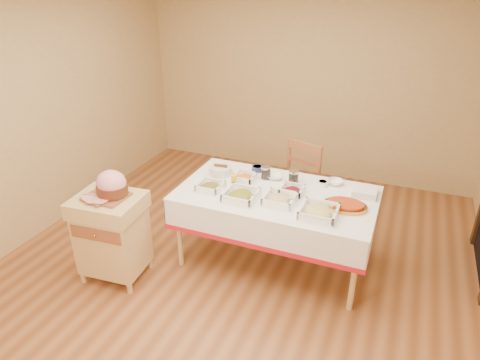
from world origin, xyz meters
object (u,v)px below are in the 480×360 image
object	(u,v)px
dining_chair	(296,188)
ham_on_board	(111,186)
preserve_jar_left	(266,173)
plate_stack	(365,192)
mustard_bottle	(234,181)
brass_platter	(345,205)
preserve_jar_right	(294,177)
bread_basket	(221,170)
butcher_cart	(112,232)
dining_table	(276,208)

from	to	relation	value
dining_chair	ham_on_board	distance (m)	1.95
preserve_jar_left	plate_stack	distance (m)	0.96
mustard_bottle	brass_platter	bearing A→B (deg)	1.03
preserve_jar_right	bread_basket	distance (m)	0.74
mustard_bottle	brass_platter	distance (m)	1.05
dining_chair	plate_stack	size ratio (longest dim) A/B	4.50
preserve_jar_left	plate_stack	xyz separation A→B (m)	(0.96, 0.01, -0.02)
preserve_jar_left	plate_stack	bearing A→B (deg)	0.84
dining_chair	mustard_bottle	bearing A→B (deg)	-120.29
preserve_jar_right	mustard_bottle	world-z (taller)	mustard_bottle
butcher_cart	bread_basket	xyz separation A→B (m)	(0.66, 0.95, 0.33)
brass_platter	preserve_jar_left	bearing A→B (deg)	160.66
mustard_bottle	plate_stack	xyz separation A→B (m)	(1.17, 0.32, -0.04)
dining_table	bread_basket	size ratio (longest dim) A/B	8.14
mustard_bottle	brass_platter	size ratio (longest dim) A/B	0.45
mustard_bottle	preserve_jar_right	bearing A→B (deg)	32.95
dining_table	dining_chair	world-z (taller)	dining_chair
dining_chair	preserve_jar_right	xyz separation A→B (m)	(0.07, -0.40, 0.31)
dining_chair	preserve_jar_left	xyz separation A→B (m)	(-0.21, -0.41, 0.31)
dining_chair	preserve_jar_left	bearing A→B (deg)	-117.06
dining_table	butcher_cart	bearing A→B (deg)	-148.93
bread_basket	brass_platter	distance (m)	1.30
preserve_jar_left	plate_stack	size ratio (longest dim) A/B	0.58
butcher_cart	dining_table	bearing A→B (deg)	31.07
ham_on_board	mustard_bottle	distance (m)	1.11
dining_chair	ham_on_board	bearing A→B (deg)	-132.16
mustard_bottle	bread_basket	world-z (taller)	mustard_bottle
ham_on_board	mustard_bottle	size ratio (longest dim) A/B	2.23
dining_chair	preserve_jar_left	size ratio (longest dim) A/B	7.78
ham_on_board	preserve_jar_right	size ratio (longest dim) A/B	2.96
preserve_jar_right	plate_stack	distance (m)	0.68
preserve_jar_left	preserve_jar_right	size ratio (longest dim) A/B	0.99
dining_chair	bread_basket	xyz separation A→B (m)	(-0.66, -0.49, 0.30)
butcher_cart	brass_platter	size ratio (longest dim) A/B	2.21
ham_on_board	preserve_jar_left	size ratio (longest dim) A/B	3.00
preserve_jar_right	brass_platter	world-z (taller)	preserve_jar_right
mustard_bottle	ham_on_board	bearing A→B (deg)	-141.04
ham_on_board	preserve_jar_left	bearing A→B (deg)	43.20
dining_chair	bread_basket	distance (m)	0.87
dining_chair	brass_platter	world-z (taller)	dining_chair
dining_table	butcher_cart	xyz separation A→B (m)	(-1.30, -0.79, -0.13)
butcher_cart	preserve_jar_left	distance (m)	1.56
dining_table	preserve_jar_right	world-z (taller)	preserve_jar_right
dining_table	preserve_jar_left	world-z (taller)	preserve_jar_left
preserve_jar_right	brass_platter	xyz separation A→B (m)	(0.55, -0.30, -0.03)
plate_stack	brass_platter	world-z (taller)	plate_stack
plate_stack	preserve_jar_left	bearing A→B (deg)	-179.16
butcher_cart	ham_on_board	world-z (taller)	ham_on_board
butcher_cart	ham_on_board	bearing A→B (deg)	38.16
butcher_cart	dining_chair	bearing A→B (deg)	47.60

